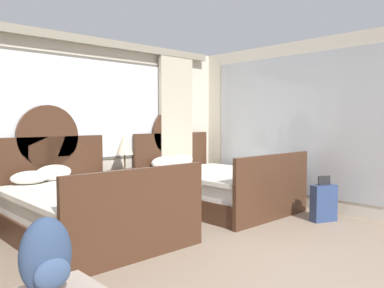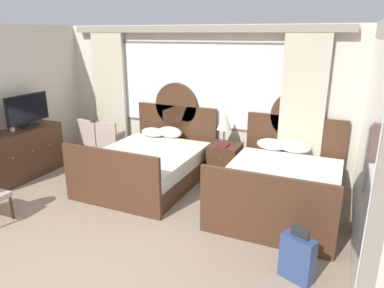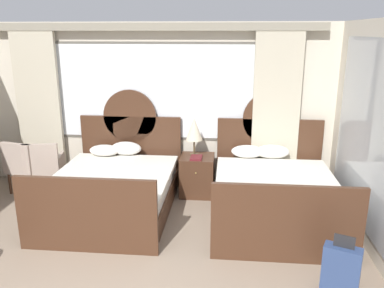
% 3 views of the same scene
% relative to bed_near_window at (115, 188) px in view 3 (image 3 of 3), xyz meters
% --- Properties ---
extents(wall_back_window, '(5.82, 0.22, 2.70)m').
position_rel_bed_near_window_xyz_m(wall_back_window, '(0.42, 1.14, 1.08)').
color(wall_back_window, beige).
rests_on(wall_back_window, ground_plane).
extents(bed_near_window, '(1.69, 2.26, 1.64)m').
position_rel_bed_near_window_xyz_m(bed_near_window, '(0.00, 0.00, 0.00)').
color(bed_near_window, '#472B1C').
rests_on(bed_near_window, ground_plane).
extents(bed_near_mirror, '(1.69, 2.26, 1.64)m').
position_rel_bed_near_window_xyz_m(bed_near_mirror, '(2.31, 0.00, 0.00)').
color(bed_near_mirror, '#472B1C').
rests_on(bed_near_mirror, ground_plane).
extents(nightstand_between_beds, '(0.53, 0.55, 0.64)m').
position_rel_bed_near_window_xyz_m(nightstand_between_beds, '(1.16, 0.71, -0.02)').
color(nightstand_between_beds, '#472B1C').
rests_on(nightstand_between_beds, ground_plane).
extents(table_lamp_on_nightstand, '(0.27, 0.27, 0.61)m').
position_rel_bed_near_window_xyz_m(table_lamp_on_nightstand, '(1.10, 0.78, 0.72)').
color(table_lamp_on_nightstand, brown).
rests_on(table_lamp_on_nightstand, nightstand_between_beds).
extents(book_on_nightstand, '(0.18, 0.26, 0.03)m').
position_rel_bed_near_window_xyz_m(book_on_nightstand, '(1.15, 0.60, 0.31)').
color(book_on_nightstand, maroon).
rests_on(book_on_nightstand, nightstand_between_beds).
extents(armchair_by_window_left, '(0.64, 0.64, 0.88)m').
position_rel_bed_near_window_xyz_m(armchair_by_window_left, '(-1.31, 0.51, 0.15)').
color(armchair_by_window_left, '#B29E8E').
rests_on(armchair_by_window_left, ground_plane).
extents(armchair_by_window_centre, '(0.65, 0.65, 0.88)m').
position_rel_bed_near_window_xyz_m(armchair_by_window_centre, '(-1.62, 0.52, 0.15)').
color(armchair_by_window_centre, '#B29E8E').
rests_on(armchair_by_window_centre, ground_plane).
extents(suitcase_on_floor, '(0.39, 0.28, 0.64)m').
position_rel_bed_near_window_xyz_m(suitcase_on_floor, '(2.79, -1.66, -0.08)').
color(suitcase_on_floor, navy).
rests_on(suitcase_on_floor, ground_plane).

